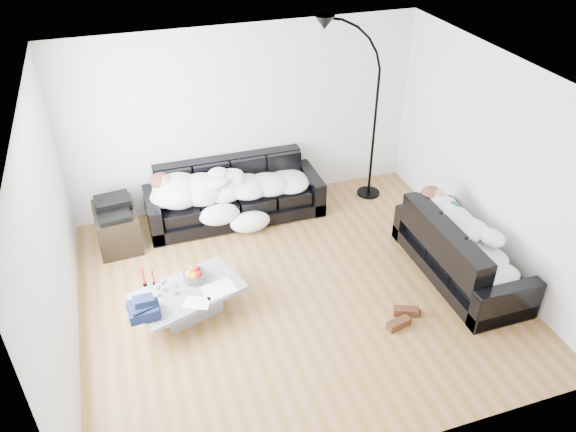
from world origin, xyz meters
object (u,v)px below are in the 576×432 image
object	(u,v)px
candle_left	(144,277)
fruit_bowl	(194,274)
sofa_back	(235,193)
floor_lamp	(375,122)
sofa_right	(463,249)
wine_glass_c	(176,288)
coffee_table	(189,302)
candle_right	(153,277)
av_cabinet	(117,227)
sleeper_right	(466,233)
wine_glass_a	(163,284)
wine_glass_b	(159,289)
sleeper_back	(235,180)
stereo	(113,206)
shoes	(402,318)

from	to	relation	value
candle_left	fruit_bowl	bearing A→B (deg)	-7.28
sofa_back	candle_left	world-z (taller)	sofa_back
candle_left	floor_lamp	bearing A→B (deg)	23.59
sofa_back	sofa_right	world-z (taller)	sofa_back
fruit_bowl	wine_glass_c	xyz separation A→B (m)	(-0.23, -0.18, 0.01)
sofa_back	sofa_right	distance (m)	3.15
candle_left	coffee_table	bearing A→B (deg)	-27.50
coffee_table	floor_lamp	bearing A→B (deg)	29.93
wine_glass_c	candle_left	bearing A→B (deg)	141.28
candle_right	av_cabinet	xyz separation A→B (m)	(-0.32, 1.41, -0.19)
sofa_right	sleeper_right	world-z (taller)	sleeper_right
candle_right	wine_glass_a	bearing A→B (deg)	-56.54
wine_glass_b	floor_lamp	distance (m)	3.87
sofa_back	sleeper_back	distance (m)	0.23
av_cabinet	floor_lamp	distance (m)	3.84
sleeper_back	stereo	distance (m)	1.64
sleeper_back	sleeper_right	xyz separation A→B (m)	(2.32, -2.08, -0.00)
fruit_bowl	candle_left	size ratio (longest dim) A/B	1.03
candle_left	av_cabinet	distance (m)	1.44
sleeper_right	wine_glass_a	distance (m)	3.58
floor_lamp	coffee_table	bearing A→B (deg)	-161.44
wine_glass_b	candle_right	distance (m)	0.22
wine_glass_a	candle_left	distance (m)	0.25
wine_glass_a	shoes	world-z (taller)	wine_glass_a
wine_glass_b	shoes	world-z (taller)	wine_glass_b
fruit_bowl	floor_lamp	size ratio (longest dim) A/B	0.11
sofa_right	floor_lamp	size ratio (longest dim) A/B	0.81
sleeper_right	stereo	world-z (taller)	sleeper_right
sofa_right	candle_left	xyz separation A→B (m)	(-3.74, 0.58, 0.07)
sleeper_back	fruit_bowl	world-z (taller)	sleeper_back
sofa_right	candle_left	size ratio (longest dim) A/B	7.76
sleeper_back	coffee_table	size ratio (longest dim) A/B	1.77
sofa_back	stereo	distance (m)	1.65
sofa_back	av_cabinet	distance (m)	1.65
wine_glass_b	sleeper_back	bearing A→B (deg)	53.37
sofa_right	wine_glass_a	xyz separation A→B (m)	(-3.55, 0.43, 0.04)
shoes	stereo	xyz separation A→B (m)	(-2.91, 2.51, 0.54)
sofa_back	wine_glass_b	world-z (taller)	sofa_back
coffee_table	floor_lamp	xyz separation A→B (m)	(3.06, 1.76, 1.03)
shoes	sleeper_back	bearing A→B (deg)	115.30
sofa_right	sleeper_back	distance (m)	3.13
coffee_table	wine_glass_a	world-z (taller)	wine_glass_a
sleeper_right	fruit_bowl	size ratio (longest dim) A/B	6.46
sofa_back	sleeper_back	xyz separation A→B (m)	(0.00, -0.05, 0.23)
candle_left	shoes	distance (m)	2.93
sleeper_back	av_cabinet	size ratio (longest dim) A/B	2.71
sofa_right	stereo	xyz separation A→B (m)	(-3.96, 1.98, 0.20)
sleeper_right	wine_glass_c	xyz separation A→B (m)	(-3.42, 0.33, -0.19)
shoes	sleeper_right	bearing A→B (deg)	25.88
coffee_table	floor_lamp	world-z (taller)	floor_lamp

